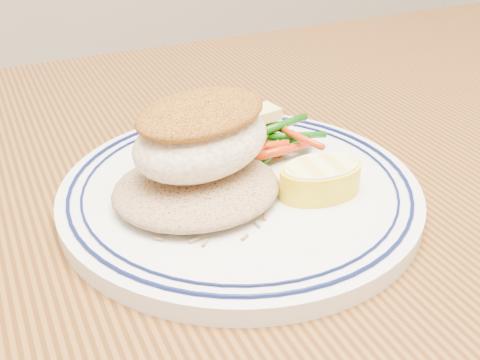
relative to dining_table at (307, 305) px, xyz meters
name	(u,v)px	position (x,y,z in m)	size (l,w,h in m)	color
dining_table	(307,305)	(0.00, 0.00, 0.00)	(1.50, 0.90, 0.75)	#4F2B0F
plate	(240,191)	(-0.05, 0.04, 0.11)	(0.29, 0.29, 0.02)	white
rice_pilaf	(197,185)	(-0.08, 0.03, 0.12)	(0.13, 0.11, 0.02)	#94704A
fish_fillet	(201,134)	(-0.07, 0.05, 0.16)	(0.14, 0.12, 0.06)	#FBEACF
vegetable_pile	(259,138)	(-0.01, 0.08, 0.13)	(0.10, 0.11, 0.03)	red
butter_pat	(262,114)	(0.00, 0.09, 0.15)	(0.03, 0.02, 0.01)	#F6DD78
lemon_wedge	(320,177)	(0.00, 0.00, 0.13)	(0.07, 0.06, 0.03)	yellow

